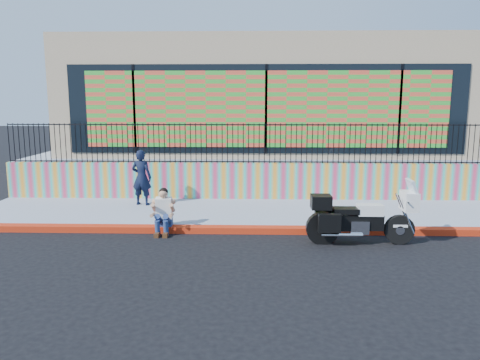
{
  "coord_description": "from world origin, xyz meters",
  "views": [
    {
      "loc": [
        -0.38,
        -10.85,
        3.16
      ],
      "look_at": [
        -0.74,
        1.2,
        1.08
      ],
      "focal_mm": 35.0,
      "sensor_mm": 36.0,
      "label": 1
    }
  ],
  "objects": [
    {
      "name": "mural_wall",
      "position": [
        0.0,
        3.25,
        0.7
      ],
      "size": [
        16.0,
        0.2,
        1.1
      ],
      "primitive_type": "cube",
      "color": "#DB3962",
      "rests_on": "sidewalk"
    },
    {
      "name": "ground",
      "position": [
        0.0,
        0.0,
        0.0
      ],
      "size": [
        90.0,
        90.0,
        0.0
      ],
      "primitive_type": "plane",
      "color": "black",
      "rests_on": "ground"
    },
    {
      "name": "red_curb",
      "position": [
        0.0,
        0.0,
        0.07
      ],
      "size": [
        16.0,
        0.3,
        0.15
      ],
      "primitive_type": "cube",
      "color": "#A61E0B",
      "rests_on": "ground"
    },
    {
      "name": "police_officer",
      "position": [
        -3.6,
        2.28,
        0.95
      ],
      "size": [
        0.65,
        0.49,
        1.6
      ],
      "primitive_type": "imported",
      "rotation": [
        0.0,
        0.0,
        2.94
      ],
      "color": "black",
      "rests_on": "sidewalk"
    },
    {
      "name": "storefront_building",
      "position": [
        0.0,
        8.13,
        3.25
      ],
      "size": [
        14.0,
        8.06,
        4.0
      ],
      "color": "tan",
      "rests_on": "elevated_platform"
    },
    {
      "name": "metal_fence",
      "position": [
        0.0,
        3.25,
        1.85
      ],
      "size": [
        15.8,
        0.04,
        1.2
      ],
      "primitive_type": null,
      "color": "black",
      "rests_on": "mural_wall"
    },
    {
      "name": "elevated_platform",
      "position": [
        0.0,
        8.35,
        0.62
      ],
      "size": [
        16.0,
        10.0,
        1.25
      ],
      "primitive_type": "cube",
      "color": "#878FA2",
      "rests_on": "ground"
    },
    {
      "name": "seated_man",
      "position": [
        -2.53,
        -0.14,
        0.45
      ],
      "size": [
        0.54,
        0.71,
        1.06
      ],
      "color": "navy",
      "rests_on": "ground"
    },
    {
      "name": "sidewalk",
      "position": [
        0.0,
        1.65,
        0.07
      ],
      "size": [
        16.0,
        3.0,
        0.15
      ],
      "primitive_type": "cube",
      "color": "#878FA2",
      "rests_on": "ground"
    },
    {
      "name": "police_motorcycle",
      "position": [
        1.95,
        -0.79,
        0.61
      ],
      "size": [
        2.34,
        0.77,
        1.46
      ],
      "color": "black",
      "rests_on": "ground"
    }
  ]
}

